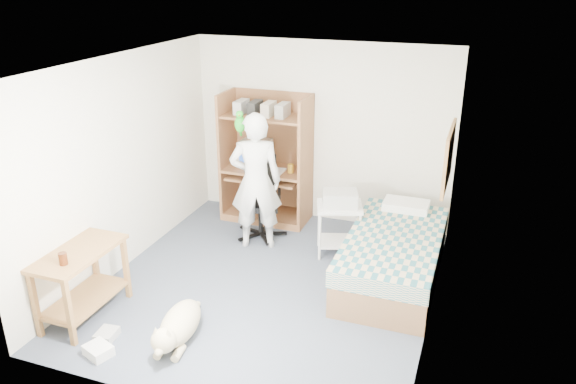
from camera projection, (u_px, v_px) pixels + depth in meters
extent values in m
plane|color=#414A58|center=(268.00, 285.00, 6.41)|extent=(4.00, 4.00, 0.00)
cube|color=silver|center=(321.00, 133.00, 7.69)|extent=(3.60, 0.02, 2.50)
cube|color=silver|center=(441.00, 206.00, 5.37)|extent=(0.02, 4.00, 2.50)
cube|color=silver|center=(123.00, 164.00, 6.51)|extent=(0.02, 4.00, 2.50)
cube|color=white|center=(265.00, 63.00, 5.47)|extent=(3.60, 4.00, 0.02)
cube|color=brown|center=(228.00, 154.00, 7.96)|extent=(0.04, 0.60, 1.80)
cube|color=brown|center=(306.00, 163.00, 7.59)|extent=(0.04, 0.60, 1.80)
cube|color=brown|center=(274.00, 153.00, 8.03)|extent=(1.20, 0.02, 1.80)
cube|color=brown|center=(266.00, 170.00, 7.83)|extent=(1.12, 0.60, 0.04)
cube|color=brown|center=(264.00, 178.00, 7.80)|extent=(1.00, 0.50, 0.03)
cube|color=brown|center=(265.00, 116.00, 7.55)|extent=(1.12, 0.55, 0.03)
cube|color=brown|center=(267.00, 215.00, 8.09)|extent=(1.12, 0.60, 0.10)
cube|color=brown|center=(392.00, 265.00, 6.46)|extent=(1.00, 2.00, 0.36)
cube|color=#29656F|center=(394.00, 244.00, 6.35)|extent=(1.02, 2.02, 0.20)
cube|color=white|center=(406.00, 206.00, 7.00)|extent=(0.55, 0.35, 0.12)
cube|color=brown|center=(78.00, 253.00, 5.58)|extent=(0.50, 1.00, 0.04)
cube|color=brown|center=(35.00, 306.00, 5.39)|extent=(0.05, 0.05, 0.70)
cube|color=brown|center=(69.00, 314.00, 5.26)|extent=(0.05, 0.05, 0.70)
cube|color=brown|center=(95.00, 262.00, 6.17)|extent=(0.05, 0.05, 0.70)
cube|color=brown|center=(126.00, 269.00, 6.05)|extent=(0.05, 0.05, 0.70)
cube|color=brown|center=(85.00, 299.00, 5.78)|extent=(0.46, 0.92, 0.03)
cube|color=olive|center=(449.00, 157.00, 6.09)|extent=(0.03, 0.90, 0.60)
cube|color=brown|center=(452.00, 130.00, 5.98)|extent=(0.04, 0.94, 0.04)
cube|color=brown|center=(446.00, 184.00, 6.21)|extent=(0.04, 0.94, 0.04)
cylinder|color=black|center=(261.00, 233.00, 7.55)|extent=(0.60, 0.60, 0.06)
cylinder|color=black|center=(261.00, 220.00, 7.48)|extent=(0.06, 0.06, 0.40)
cube|color=black|center=(260.00, 204.00, 7.39)|extent=(0.59, 0.59, 0.08)
cube|color=black|center=(261.00, 174.00, 7.48)|extent=(0.41, 0.20, 0.55)
cube|color=black|center=(241.00, 193.00, 7.33)|extent=(0.14, 0.30, 0.04)
cube|color=black|center=(279.00, 193.00, 7.34)|extent=(0.14, 0.30, 0.04)
imported|color=white|center=(256.00, 181.00, 7.00)|extent=(0.75, 0.62, 1.77)
ellipsoid|color=#159315|center=(240.00, 124.00, 6.82)|extent=(0.13, 0.13, 0.21)
sphere|color=#159315|center=(239.00, 114.00, 6.73)|extent=(0.09, 0.09, 0.09)
cone|color=#D45D12|center=(239.00, 115.00, 6.69)|extent=(0.05, 0.05, 0.04)
cylinder|color=#159315|center=(241.00, 132.00, 6.91)|extent=(0.08, 0.14, 0.13)
ellipsoid|color=tan|center=(181.00, 323.00, 5.46)|extent=(0.43, 0.74, 0.32)
sphere|color=tan|center=(164.00, 341.00, 5.07)|extent=(0.23, 0.23, 0.23)
cone|color=tan|center=(156.00, 331.00, 5.03)|extent=(0.07, 0.07, 0.09)
cone|color=tan|center=(168.00, 333.00, 5.00)|extent=(0.07, 0.07, 0.09)
ellipsoid|color=tan|center=(160.00, 351.00, 5.00)|extent=(0.10, 0.14, 0.08)
cylinder|color=tan|center=(194.00, 307.00, 5.82)|extent=(0.09, 0.23, 0.11)
cube|color=silver|center=(340.00, 207.00, 6.88)|extent=(0.66, 0.59, 0.04)
cube|color=silver|center=(338.00, 241.00, 7.06)|extent=(0.60, 0.53, 0.03)
cylinder|color=silver|center=(316.00, 233.00, 6.92)|extent=(0.03, 0.03, 0.64)
cylinder|color=silver|center=(354.00, 239.00, 6.76)|extent=(0.03, 0.03, 0.64)
cylinder|color=silver|center=(324.00, 221.00, 7.24)|extent=(0.03, 0.03, 0.64)
cylinder|color=silver|center=(361.00, 227.00, 7.09)|extent=(0.03, 0.03, 0.64)
cube|color=#A6A6A1|center=(340.00, 198.00, 6.84)|extent=(0.50, 0.44, 0.18)
cube|color=beige|center=(255.00, 153.00, 7.86)|extent=(0.40, 0.42, 0.36)
cube|color=navy|center=(249.00, 157.00, 7.68)|extent=(0.31, 0.03, 0.25)
cube|color=beige|center=(263.00, 177.00, 7.76)|extent=(0.45, 0.17, 0.03)
cylinder|color=gold|center=(291.00, 168.00, 7.64)|extent=(0.08, 0.08, 0.12)
cylinder|color=#431C0A|center=(63.00, 259.00, 5.30)|extent=(0.08, 0.08, 0.12)
cube|color=white|center=(98.00, 351.00, 5.23)|extent=(0.30, 0.27, 0.10)
cube|color=#B0AFAB|center=(107.00, 335.00, 5.47)|extent=(0.20, 0.24, 0.08)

